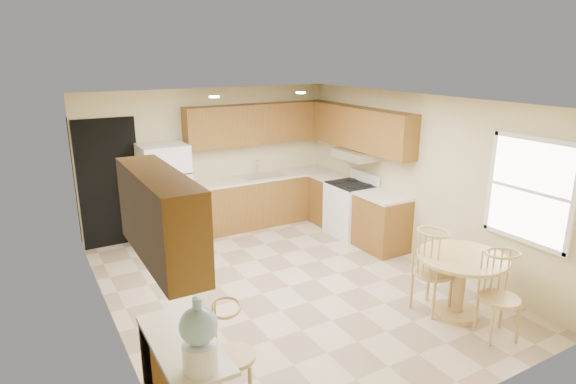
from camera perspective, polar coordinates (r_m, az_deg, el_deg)
floor at (r=6.69m, az=0.12°, el=-11.11°), size 5.50×5.50×0.00m
ceiling at (r=5.98m, az=0.14°, el=10.71°), size 4.50×5.50×0.02m
wall_back at (r=8.63m, az=-9.09°, el=3.80°), size 4.50×0.02×2.50m
wall_front at (r=4.24m, az=19.45°, el=-10.22°), size 4.50×0.02×2.50m
wall_left at (r=5.51m, az=-20.63°, el=-4.19°), size 0.02×5.50×2.50m
wall_right at (r=7.56m, az=15.05°, el=1.69°), size 0.02×5.50×2.50m
doorway at (r=8.23m, az=-20.41°, el=0.93°), size 0.90×0.02×2.10m
base_cab_back at (r=8.92m, az=-2.91°, el=-1.03°), size 2.75×0.60×0.87m
counter_back at (r=8.79m, az=-2.96°, el=1.80°), size 2.75×0.63×0.04m
base_cab_right_a at (r=8.96m, az=4.96°, el=-0.99°), size 0.60×0.59×0.87m
counter_right_a at (r=8.84m, az=5.03°, el=1.83°), size 0.63×0.59×0.04m
base_cab_right_b at (r=7.88m, az=11.02°, el=-3.67°), size 0.60×0.80×0.87m
counter_right_b at (r=7.74m, az=11.20°, el=-0.50°), size 0.63×0.80×0.04m
upper_cab_back at (r=8.73m, az=-3.46°, el=8.11°), size 2.75×0.33×0.70m
upper_cab_right at (r=8.22m, az=8.57°, el=7.47°), size 0.33×2.42×0.70m
upper_cab_left at (r=3.86m, az=-14.92°, el=-2.81°), size 0.33×1.40×0.70m
sink at (r=8.78m, az=-3.10°, el=1.92°), size 0.78×0.44×0.01m
range_hood at (r=8.22m, az=8.11°, el=4.44°), size 0.50×0.76×0.14m
desk_pedestal at (r=4.79m, az=-13.49°, el=-18.77°), size 0.48×0.42×0.72m
desk_top at (r=4.27m, az=-12.29°, el=-17.14°), size 0.50×1.20×0.04m
window at (r=6.36m, az=26.79°, el=0.13°), size 0.06×1.12×1.30m
can_light_a at (r=6.84m, az=-8.73°, el=11.09°), size 0.14×0.14×0.02m
can_light_b at (r=7.46m, az=1.52°, el=11.68°), size 0.14×0.14×0.02m
refrigerator at (r=8.13m, az=-14.31°, el=-0.31°), size 0.74×0.72×1.67m
stove at (r=8.42m, az=7.45°, el=-1.96°), size 0.65×0.76×1.09m
dining_table at (r=6.16m, az=19.73°, el=-9.41°), size 1.04×1.04×0.77m
chair_table_a at (r=6.06m, az=17.54°, el=-8.30°), size 0.46×0.60×1.04m
chair_table_b at (r=5.78m, az=24.69°, el=-10.66°), size 0.44×0.48×0.99m
chair_desk at (r=4.45m, az=-6.14°, el=-18.03°), size 0.42×0.53×0.94m
water_crock at (r=3.77m, az=-10.49°, el=-16.65°), size 0.29×0.29×0.60m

